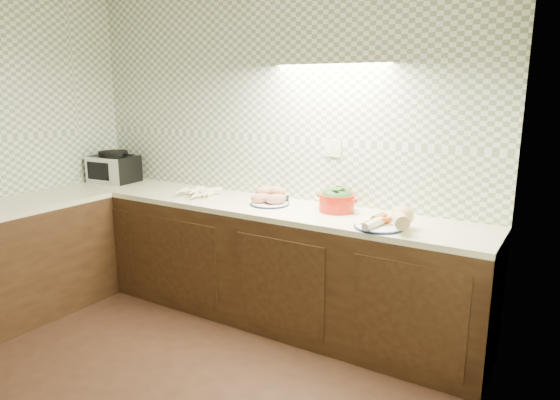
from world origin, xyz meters
The scene contains 8 objects.
room centered at (0.00, 0.00, 1.63)m, with size 3.60×3.60×2.60m.
counter centered at (-0.68, 0.68, 0.45)m, with size 3.60×3.60×0.90m.
toaster_oven centered at (-1.56, 1.54, 1.03)m, with size 0.43×0.34×0.29m.
parsnip_pile centered at (-0.49, 1.45, 0.93)m, with size 0.36×0.36×0.07m.
sweet_potato_plate centered at (0.16, 1.53, 0.95)m, with size 0.30×0.30×0.13m.
onion_bowl centered at (0.19, 1.64, 0.94)m, with size 0.13×0.13×0.10m.
dutch_oven centered at (0.68, 1.60, 0.98)m, with size 0.32×0.29×0.17m.
veg_plate centered at (1.15, 1.39, 0.95)m, with size 0.40×0.39×0.14m.
Camera 1 is at (2.14, -1.54, 1.77)m, focal length 32.00 mm.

